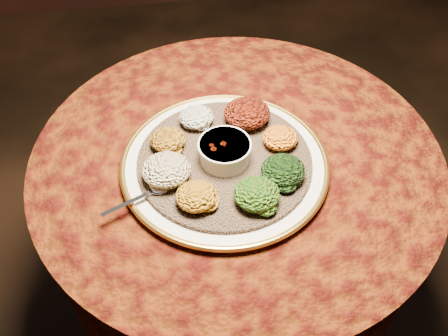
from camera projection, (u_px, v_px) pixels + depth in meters
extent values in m
plane|color=black|center=(233.00, 301.00, 1.71)|extent=(4.00, 4.00, 0.00)
cylinder|color=black|center=(233.00, 299.00, 1.69)|extent=(0.44, 0.44, 0.04)
cylinder|color=black|center=(234.00, 247.00, 1.45)|extent=(0.12, 0.12, 0.68)
cylinder|color=black|center=(237.00, 164.00, 1.19)|extent=(0.80, 0.80, 0.04)
cylinder|color=#471906|center=(236.00, 201.00, 1.29)|extent=(0.93, 0.93, 0.34)
cylinder|color=#471906|center=(237.00, 156.00, 1.17)|extent=(0.96, 0.96, 0.01)
cylinder|color=beige|center=(225.00, 165.00, 1.12)|extent=(0.58, 0.58, 0.02)
torus|color=gold|center=(225.00, 163.00, 1.12)|extent=(0.47, 0.47, 0.01)
cylinder|color=brown|center=(225.00, 161.00, 1.11)|extent=(0.49, 0.49, 0.01)
cylinder|color=silver|center=(225.00, 152.00, 1.09)|extent=(0.11, 0.11, 0.05)
cylinder|color=silver|center=(225.00, 145.00, 1.08)|extent=(0.12, 0.12, 0.01)
cylinder|color=#521204|center=(225.00, 147.00, 1.08)|extent=(0.09, 0.09, 0.01)
ellipsoid|color=silver|center=(159.00, 188.00, 1.05)|extent=(0.04, 0.03, 0.01)
cube|color=silver|center=(128.00, 203.00, 1.02)|extent=(0.11, 0.06, 0.00)
ellipsoid|color=beige|center=(196.00, 117.00, 1.17)|extent=(0.08, 0.08, 0.04)
ellipsoid|color=black|center=(247.00, 113.00, 1.17)|extent=(0.11, 0.10, 0.05)
ellipsoid|color=#A85D0E|center=(280.00, 138.00, 1.13)|extent=(0.08, 0.08, 0.04)
ellipsoid|color=black|center=(283.00, 170.00, 1.06)|extent=(0.10, 0.09, 0.05)
ellipsoid|color=#953509|center=(257.00, 194.00, 1.01)|extent=(0.10, 0.09, 0.05)
ellipsoid|color=#B5680F|center=(197.00, 196.00, 1.01)|extent=(0.09, 0.08, 0.04)
ellipsoid|color=maroon|center=(166.00, 170.00, 1.06)|extent=(0.11, 0.10, 0.05)
ellipsoid|color=#9B6F12|center=(168.00, 140.00, 1.12)|extent=(0.08, 0.08, 0.04)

